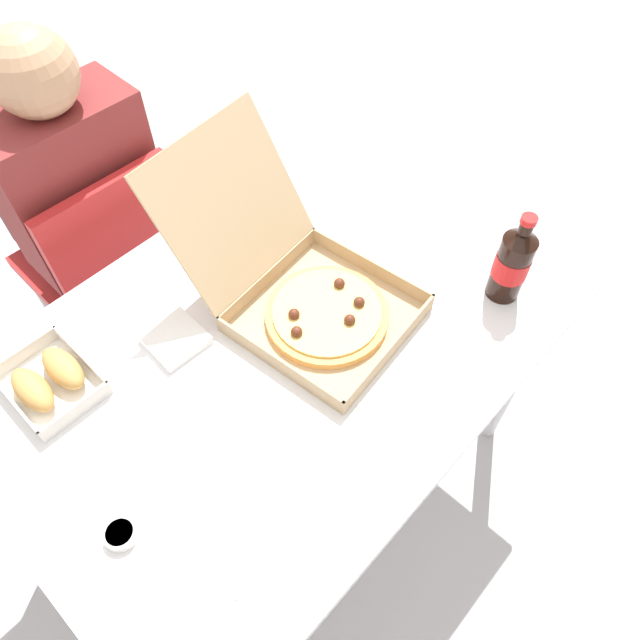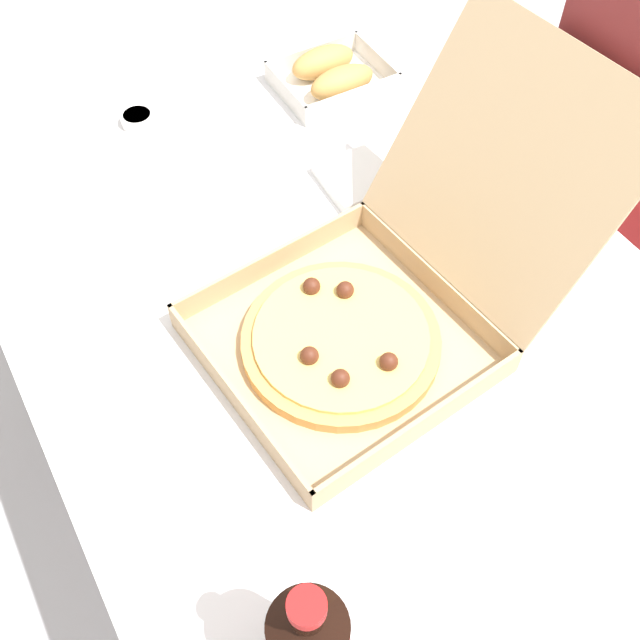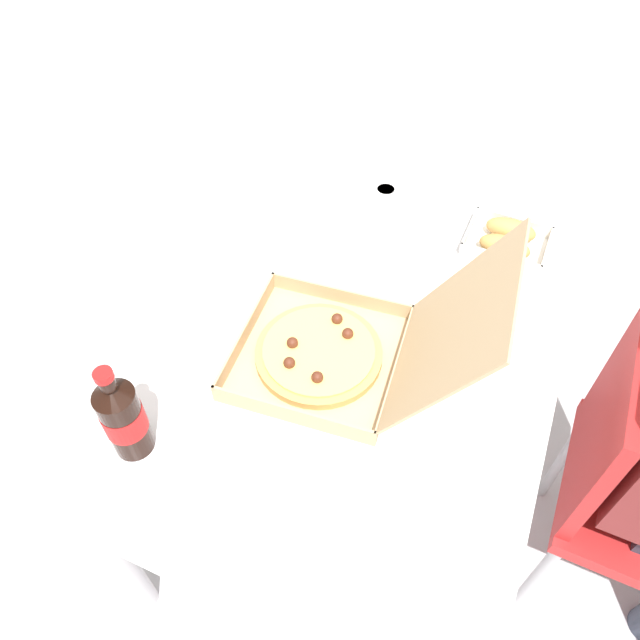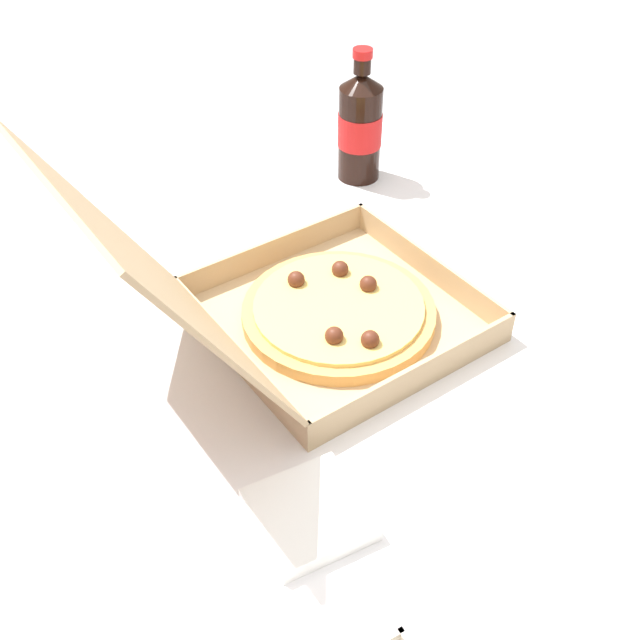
{
  "view_description": "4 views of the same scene",
  "coord_description": "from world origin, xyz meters",
  "px_view_note": "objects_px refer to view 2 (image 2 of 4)",
  "views": [
    {
      "loc": [
        -0.45,
        -0.54,
        1.74
      ],
      "look_at": [
        0.07,
        -0.05,
        0.76
      ],
      "focal_mm": 33.46,
      "sensor_mm": 36.0,
      "label": 1
    },
    {
      "loc": [
        0.56,
        -0.34,
        1.52
      ],
      "look_at": [
        0.06,
        -0.05,
        0.74
      ],
      "focal_mm": 41.22,
      "sensor_mm": 36.0,
      "label": 2
    },
    {
      "loc": [
        0.78,
        0.26,
        1.7
      ],
      "look_at": [
        0.03,
        -0.07,
        0.75
      ],
      "focal_mm": 33.51,
      "sensor_mm": 36.0,
      "label": 3
    },
    {
      "loc": [
        -0.54,
        0.36,
        1.39
      ],
      "look_at": [
        0.07,
        0.01,
        0.77
      ],
      "focal_mm": 42.01,
      "sensor_mm": 36.0,
      "label": 4
    }
  ],
  "objects_px": {
    "bread_side_box": "(332,75)",
    "dipping_sauce_cup": "(138,118)",
    "chair": "(607,221)",
    "paper_menu": "(100,207)",
    "pizza_box_open": "(372,308)",
    "napkin_pile": "(358,178)"
  },
  "relations": [
    {
      "from": "bread_side_box",
      "to": "dipping_sauce_cup",
      "type": "xyz_separation_m",
      "value": [
        -0.08,
        -0.33,
        -0.01
      ]
    },
    {
      "from": "chair",
      "to": "paper_menu",
      "type": "relative_size",
      "value": 3.95
    },
    {
      "from": "pizza_box_open",
      "to": "bread_side_box",
      "type": "relative_size",
      "value": 2.7
    },
    {
      "from": "paper_menu",
      "to": "dipping_sauce_cup",
      "type": "relative_size",
      "value": 3.75
    },
    {
      "from": "napkin_pile",
      "to": "dipping_sauce_cup",
      "type": "height_order",
      "value": "same"
    },
    {
      "from": "napkin_pile",
      "to": "bread_side_box",
      "type": "bearing_deg",
      "value": 158.3
    },
    {
      "from": "paper_menu",
      "to": "dipping_sauce_cup",
      "type": "height_order",
      "value": "dipping_sauce_cup"
    },
    {
      "from": "chair",
      "to": "dipping_sauce_cup",
      "type": "relative_size",
      "value": 14.82
    },
    {
      "from": "bread_side_box",
      "to": "paper_menu",
      "type": "height_order",
      "value": "bread_side_box"
    },
    {
      "from": "bread_side_box",
      "to": "dipping_sauce_cup",
      "type": "bearing_deg",
      "value": -103.42
    },
    {
      "from": "bread_side_box",
      "to": "chair",
      "type": "bearing_deg",
      "value": 49.97
    },
    {
      "from": "chair",
      "to": "dipping_sauce_cup",
      "type": "height_order",
      "value": "chair"
    },
    {
      "from": "paper_menu",
      "to": "bread_side_box",
      "type": "bearing_deg",
      "value": 92.1
    },
    {
      "from": "pizza_box_open",
      "to": "napkin_pile",
      "type": "height_order",
      "value": "pizza_box_open"
    },
    {
      "from": "chair",
      "to": "pizza_box_open",
      "type": "height_order",
      "value": "pizza_box_open"
    },
    {
      "from": "bread_side_box",
      "to": "paper_menu",
      "type": "relative_size",
      "value": 0.92
    },
    {
      "from": "chair",
      "to": "pizza_box_open",
      "type": "relative_size",
      "value": 1.6
    },
    {
      "from": "dipping_sauce_cup",
      "to": "pizza_box_open",
      "type": "bearing_deg",
      "value": 10.3
    },
    {
      "from": "chair",
      "to": "napkin_pile",
      "type": "relative_size",
      "value": 7.55
    },
    {
      "from": "paper_menu",
      "to": "napkin_pile",
      "type": "height_order",
      "value": "napkin_pile"
    },
    {
      "from": "chair",
      "to": "bread_side_box",
      "type": "height_order",
      "value": "chair"
    },
    {
      "from": "pizza_box_open",
      "to": "napkin_pile",
      "type": "bearing_deg",
      "value": 150.74
    }
  ]
}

